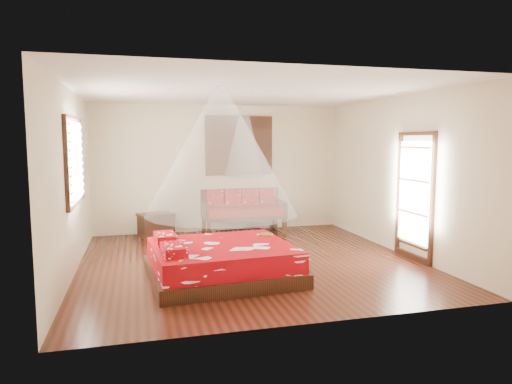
# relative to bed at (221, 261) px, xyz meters

# --- Properties ---
(room) EXTENTS (5.54, 5.54, 2.84)m
(room) POSITION_rel_bed_xyz_m (0.64, 0.83, 1.15)
(room) COLOR black
(room) RESTS_ON ground
(bed) EXTENTS (2.21, 2.03, 0.64)m
(bed) POSITION_rel_bed_xyz_m (0.00, 0.00, 0.00)
(bed) COLOR black
(bed) RESTS_ON floor
(daybed) EXTENTS (1.78, 0.79, 0.94)m
(daybed) POSITION_rel_bed_xyz_m (1.07, 3.21, 0.27)
(daybed) COLOR black
(daybed) RESTS_ON floor
(storage_chest) EXTENTS (0.83, 0.71, 0.49)m
(storage_chest) POSITION_rel_bed_xyz_m (-0.80, 3.28, -0.00)
(storage_chest) COLOR black
(storage_chest) RESTS_ON floor
(shutter_panel) EXTENTS (1.52, 0.06, 1.32)m
(shutter_panel) POSITION_rel_bed_xyz_m (1.07, 3.54, 1.65)
(shutter_panel) COLOR black
(shutter_panel) RESTS_ON wall_back
(window_left) EXTENTS (0.10, 1.74, 1.34)m
(window_left) POSITION_rel_bed_xyz_m (-2.07, 1.03, 1.45)
(window_left) COLOR black
(window_left) RESTS_ON wall_left
(glazed_door) EXTENTS (0.08, 1.02, 2.16)m
(glazed_door) POSITION_rel_bed_xyz_m (3.35, 0.23, 0.82)
(glazed_door) COLOR black
(glazed_door) RESTS_ON floor
(wine_tray) EXTENTS (0.23, 0.23, 0.19)m
(wine_tray) POSITION_rel_bed_xyz_m (0.82, 0.44, 0.30)
(wine_tray) COLOR brown
(wine_tray) RESTS_ON bed
(mosquito_net_main) EXTENTS (2.19, 2.19, 1.80)m
(mosquito_net_main) POSITION_rel_bed_xyz_m (0.02, 0.00, 1.60)
(mosquito_net_main) COLOR white
(mosquito_net_main) RESTS_ON ceiling
(mosquito_net_daybed) EXTENTS (0.86, 0.86, 1.50)m
(mosquito_net_daybed) POSITION_rel_bed_xyz_m (1.07, 3.08, 1.75)
(mosquito_net_daybed) COLOR white
(mosquito_net_daybed) RESTS_ON ceiling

